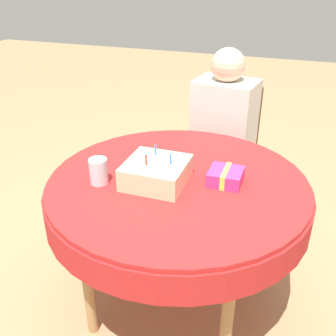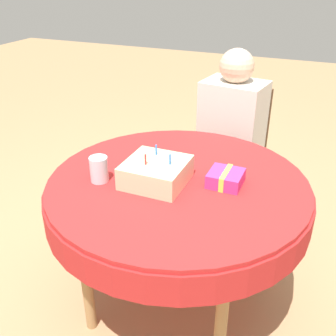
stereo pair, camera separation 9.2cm
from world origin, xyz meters
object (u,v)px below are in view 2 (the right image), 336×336
person (231,126)px  birthday_cake (156,172)px  chair (234,151)px  gift_box (226,178)px  drinking_glass (99,169)px

person → birthday_cake: person is taller
chair → person: size_ratio=0.78×
chair → gift_box: chair is taller
person → drinking_glass: size_ratio=10.16×
chair → person: (-0.01, -0.09, 0.21)m
person → gift_box: person is taller
birthday_cake → gift_box: birthday_cake is taller
chair → person: person is taller
birthday_cake → gift_box: bearing=19.3°
birthday_cake → chair: bearing=82.7°
chair → drinking_glass: 1.11m
chair → drinking_glass: (-0.35, -1.02, 0.29)m
chair → person: 0.22m
birthday_cake → gift_box: 0.30m
chair → birthday_cake: chair is taller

